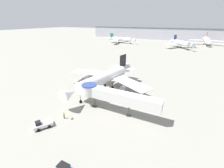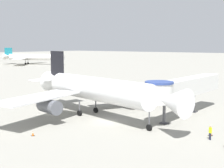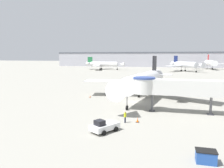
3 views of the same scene
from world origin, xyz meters
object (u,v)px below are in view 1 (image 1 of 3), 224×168
Objects in this scene: main_airplane at (105,78)px; jet_bridge at (113,96)px; background_jet_red_tail at (207,40)px; background_jet_green_tail at (121,39)px; traffic_cone_port_wing at (74,83)px; traffic_cone_near_nose at (72,118)px; service_container_blue at (64,168)px; pushback_tug_white at (42,124)px; ground_crew_marshaller at (64,115)px; background_jet_navy_tail at (181,43)px.

jet_bridge is (8.64, -11.12, 0.34)m from main_airplane.
background_jet_green_tail is at bearing -164.50° from background_jet_red_tail.
traffic_cone_port_wing is at bearing 155.59° from jet_bridge.
traffic_cone_port_wing is 0.02× the size of background_jet_green_tail.
traffic_cone_near_nose is 135.84m from background_jet_green_tail.
jet_bridge reaches higher than traffic_cone_near_nose.
jet_bridge is 19.62m from service_container_blue.
ground_crew_marshaller is (2.05, 4.73, 0.28)m from pushback_tug_white.
background_jet_navy_tail is 0.79× the size of background_jet_red_tail.
traffic_cone_port_wing is 22.24m from ground_crew_marshaller.
pushback_tug_white reaches higher than service_container_blue.
ground_crew_marshaller is at bearing -82.71° from main_airplane.
ground_crew_marshaller is 158.16m from background_jet_red_tail.
traffic_cone_port_wing is (-13.21, -1.03, -4.09)m from main_airplane.
traffic_cone_port_wing is 0.02× the size of background_jet_navy_tail.
background_jet_red_tail is at bearing 78.73° from jet_bridge.
service_container_blue is 134.07m from background_jet_navy_tail.
traffic_cone_port_wing is 0.34× the size of ground_crew_marshaller.
main_airplane is at bearing -155.42° from background_jet_green_tail.
jet_bridge is at bearing -24.79° from traffic_cone_port_wing.
service_container_blue is 166.62m from background_jet_red_tail.
main_airplane is 1.32× the size of background_jet_navy_tail.
traffic_cone_port_wing is 144.37m from background_jet_red_tail.
pushback_tug_white is at bearing -130.89° from jet_bridge.
traffic_cone_near_nose is (-7.56, -7.67, -4.33)m from jet_bridge.
background_jet_green_tail is 84.27m from background_jet_red_tail.
background_jet_red_tail is (38.48, 133.68, 0.75)m from main_airplane.
traffic_cone_port_wing is 0.02× the size of background_jet_red_tail.
traffic_cone_near_nose is at bearing -104.70° from background_jet_red_tail.
service_container_blue is at bearing -87.77° from jet_bridge.
pushback_tug_white is at bearing -125.90° from traffic_cone_near_nose.
background_jet_navy_tail reaches higher than traffic_cone_port_wing.
background_jet_red_tail reaches higher than main_airplane.
background_jet_navy_tail reaches higher than ground_crew_marshaller.
traffic_cone_port_wing is at bearing 145.73° from pushback_tug_white.
traffic_cone_port_wing is at bearing -111.91° from background_jet_red_tail.
ground_crew_marshaller is 0.07× the size of background_jet_navy_tail.
jet_bridge is at bearing -102.56° from background_jet_red_tail.
background_jet_green_tail is at bearing 108.65° from traffic_cone_near_nose.
ground_crew_marshaller is (-9.43, -8.35, -3.68)m from jet_bridge.
background_jet_red_tail reaches higher than jet_bridge.
jet_bridge is at bearing 91.85° from service_container_blue.
traffic_cone_near_nose is 157.07m from background_jet_red_tail.
jet_bridge is 34.83× the size of traffic_cone_port_wing.
background_jet_red_tail reaches higher than ground_crew_marshaller.
background_jet_green_tail is (-50.98, 120.99, -0.43)m from jet_bridge.
ground_crew_marshaller reaches higher than traffic_cone_port_wing.
ground_crew_marshaller reaches higher than traffic_cone_near_nose.
background_jet_navy_tail is 0.75× the size of background_jet_green_tail.
pushback_tug_white is at bearing -65.89° from traffic_cone_port_wing.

